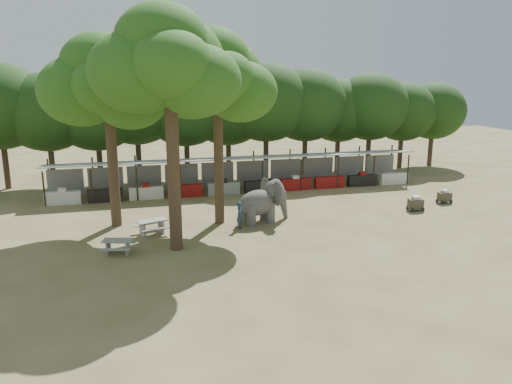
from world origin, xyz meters
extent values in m
plane|color=brown|center=(0.00, 0.00, 0.00)|extent=(100.00, 100.00, 0.00)
cube|color=gray|center=(0.00, 14.00, 2.50)|extent=(28.00, 2.99, 0.39)
cylinder|color=#2D2319|center=(-12.60, 12.65, 1.20)|extent=(0.12, 0.12, 2.40)
cylinder|color=#2D2319|center=(-12.60, 15.35, 1.40)|extent=(0.12, 0.12, 2.80)
cube|color=silver|center=(-12.60, 12.90, 0.45)|extent=(2.38, 0.50, 0.90)
cube|color=gray|center=(-12.60, 15.30, 1.00)|extent=(2.52, 0.12, 2.00)
cylinder|color=#2D2319|center=(-9.80, 12.65, 1.20)|extent=(0.12, 0.12, 2.40)
cylinder|color=#2D2319|center=(-9.80, 15.35, 1.40)|extent=(0.12, 0.12, 2.80)
cube|color=black|center=(-9.80, 12.90, 0.45)|extent=(2.38, 0.50, 0.90)
cube|color=gray|center=(-9.80, 15.30, 1.00)|extent=(2.52, 0.12, 2.00)
cylinder|color=#2D2319|center=(-7.00, 12.65, 1.20)|extent=(0.12, 0.12, 2.40)
cylinder|color=#2D2319|center=(-7.00, 15.35, 1.40)|extent=(0.12, 0.12, 2.80)
cube|color=silver|center=(-7.00, 12.90, 0.45)|extent=(2.38, 0.50, 0.90)
cube|color=gray|center=(-7.00, 15.30, 1.00)|extent=(2.52, 0.12, 2.00)
cylinder|color=#2D2319|center=(-4.20, 12.65, 1.20)|extent=(0.12, 0.12, 2.40)
cylinder|color=#2D2319|center=(-4.20, 15.35, 1.40)|extent=(0.12, 0.12, 2.80)
cube|color=maroon|center=(-4.20, 12.90, 0.45)|extent=(2.38, 0.50, 0.90)
cube|color=gray|center=(-4.20, 15.30, 1.00)|extent=(2.52, 0.12, 2.00)
cylinder|color=#2D2319|center=(-1.40, 12.65, 1.20)|extent=(0.12, 0.12, 2.40)
cylinder|color=#2D2319|center=(-1.40, 15.35, 1.40)|extent=(0.12, 0.12, 2.80)
cube|color=gray|center=(-1.40, 12.90, 0.45)|extent=(2.38, 0.50, 0.90)
cube|color=gray|center=(-1.40, 15.30, 1.00)|extent=(2.52, 0.12, 2.00)
cylinder|color=#2D2319|center=(1.40, 12.65, 1.20)|extent=(0.12, 0.12, 2.40)
cylinder|color=#2D2319|center=(1.40, 15.35, 1.40)|extent=(0.12, 0.12, 2.80)
cube|color=black|center=(1.40, 12.90, 0.45)|extent=(2.38, 0.50, 0.90)
cube|color=gray|center=(1.40, 15.30, 1.00)|extent=(2.52, 0.12, 2.00)
cylinder|color=#2D2319|center=(4.20, 12.65, 1.20)|extent=(0.12, 0.12, 2.40)
cylinder|color=#2D2319|center=(4.20, 15.35, 1.40)|extent=(0.12, 0.12, 2.80)
cube|color=maroon|center=(4.20, 12.90, 0.45)|extent=(2.38, 0.50, 0.90)
cube|color=gray|center=(4.20, 15.30, 1.00)|extent=(2.52, 0.12, 2.00)
cylinder|color=#2D2319|center=(7.00, 12.65, 1.20)|extent=(0.12, 0.12, 2.40)
cylinder|color=#2D2319|center=(7.00, 15.35, 1.40)|extent=(0.12, 0.12, 2.80)
cube|color=maroon|center=(7.00, 12.90, 0.45)|extent=(2.38, 0.50, 0.90)
cube|color=gray|center=(7.00, 15.30, 1.00)|extent=(2.52, 0.12, 2.00)
cylinder|color=#2D2319|center=(9.80, 12.65, 1.20)|extent=(0.12, 0.12, 2.40)
cylinder|color=#2D2319|center=(9.80, 15.35, 1.40)|extent=(0.12, 0.12, 2.80)
cube|color=black|center=(9.80, 12.90, 0.45)|extent=(2.38, 0.50, 0.90)
cube|color=gray|center=(9.80, 15.30, 1.00)|extent=(2.52, 0.12, 2.00)
cylinder|color=#2D2319|center=(12.60, 12.65, 1.20)|extent=(0.12, 0.12, 2.40)
cylinder|color=#2D2319|center=(12.60, 15.35, 1.40)|extent=(0.12, 0.12, 2.80)
cube|color=silver|center=(12.60, 12.90, 0.45)|extent=(2.38, 0.50, 0.90)
cube|color=gray|center=(12.60, 15.30, 1.00)|extent=(2.52, 0.12, 2.00)
cylinder|color=#332316|center=(-9.00, 7.00, 4.60)|extent=(0.60, 0.60, 9.20)
cone|color=#332316|center=(-9.00, 7.00, 9.20)|extent=(0.57, 0.57, 2.88)
ellipsoid|color=#1A4C0F|center=(-10.40, 7.30, 7.82)|extent=(4.80, 4.80, 3.94)
ellipsoid|color=#1A4C0F|center=(-7.80, 6.40, 7.42)|extent=(4.20, 4.20, 3.44)
ellipsoid|color=#1A4C0F|center=(-8.80, 8.10, 8.42)|extent=(5.20, 5.20, 4.26)
ellipsoid|color=#1A4C0F|center=(-9.00, 5.70, 8.12)|extent=(3.80, 3.80, 3.12)
ellipsoid|color=#1A4C0F|center=(-9.30, 7.20, 9.22)|extent=(4.40, 4.40, 3.61)
cylinder|color=#332316|center=(-6.00, 2.00, 5.20)|extent=(0.64, 0.64, 10.40)
cone|color=#332316|center=(-6.00, 2.00, 10.40)|extent=(0.61, 0.61, 3.25)
ellipsoid|color=#1A4C0F|center=(-7.40, 2.30, 8.84)|extent=(4.80, 4.80, 3.94)
ellipsoid|color=#1A4C0F|center=(-4.80, 1.40, 8.44)|extent=(4.20, 4.20, 3.44)
ellipsoid|color=#1A4C0F|center=(-5.80, 3.10, 9.44)|extent=(5.20, 5.20, 4.26)
ellipsoid|color=#1A4C0F|center=(-6.00, 0.70, 9.14)|extent=(3.80, 3.80, 3.12)
ellipsoid|color=#1A4C0F|center=(-6.30, 2.20, 10.24)|extent=(4.40, 4.40, 3.61)
cylinder|color=#332316|center=(-3.00, 6.00, 4.80)|extent=(0.56, 0.56, 9.60)
cone|color=#332316|center=(-3.00, 6.00, 9.60)|extent=(0.53, 0.53, 3.00)
ellipsoid|color=#1A4C0F|center=(-4.40, 6.30, 8.16)|extent=(4.80, 4.80, 3.94)
ellipsoid|color=#1A4C0F|center=(-1.80, 5.40, 7.76)|extent=(4.20, 4.20, 3.44)
ellipsoid|color=#1A4C0F|center=(-2.80, 7.10, 8.76)|extent=(5.20, 5.20, 4.26)
ellipsoid|color=#1A4C0F|center=(-3.00, 4.70, 8.46)|extent=(3.80, 3.80, 3.12)
ellipsoid|color=#1A4C0F|center=(-3.30, 6.20, 9.56)|extent=(4.40, 4.40, 3.61)
cylinder|color=#332316|center=(-16.67, 19.00, 1.87)|extent=(0.44, 0.44, 3.74)
ellipsoid|color=black|center=(-16.67, 19.00, 5.53)|extent=(6.46, 5.95, 5.61)
cylinder|color=#332316|center=(-13.33, 19.00, 1.87)|extent=(0.44, 0.44, 3.74)
ellipsoid|color=black|center=(-13.33, 19.00, 5.53)|extent=(6.46, 5.95, 5.61)
cylinder|color=#332316|center=(-10.00, 19.00, 1.87)|extent=(0.44, 0.44, 3.74)
ellipsoid|color=black|center=(-10.00, 19.00, 5.53)|extent=(6.46, 5.95, 5.61)
cylinder|color=#332316|center=(-6.67, 19.00, 1.87)|extent=(0.44, 0.44, 3.74)
ellipsoid|color=black|center=(-6.67, 19.00, 5.53)|extent=(6.46, 5.95, 5.61)
cylinder|color=#332316|center=(-3.33, 19.00, 1.87)|extent=(0.44, 0.44, 3.74)
ellipsoid|color=black|center=(-3.33, 19.00, 5.53)|extent=(6.46, 5.95, 5.61)
cylinder|color=#332316|center=(0.00, 19.00, 1.87)|extent=(0.44, 0.44, 3.74)
ellipsoid|color=black|center=(0.00, 19.00, 5.53)|extent=(6.46, 5.95, 5.61)
cylinder|color=#332316|center=(3.33, 19.00, 1.87)|extent=(0.44, 0.44, 3.74)
ellipsoid|color=black|center=(3.33, 19.00, 5.53)|extent=(6.46, 5.95, 5.61)
cylinder|color=#332316|center=(6.67, 19.00, 1.87)|extent=(0.44, 0.44, 3.74)
ellipsoid|color=black|center=(6.67, 19.00, 5.53)|extent=(6.46, 5.95, 5.61)
cylinder|color=#332316|center=(10.00, 19.00, 1.87)|extent=(0.44, 0.44, 3.74)
ellipsoid|color=black|center=(10.00, 19.00, 5.53)|extent=(6.46, 5.95, 5.61)
cylinder|color=#332316|center=(13.33, 19.00, 1.87)|extent=(0.44, 0.44, 3.74)
ellipsoid|color=black|center=(13.33, 19.00, 5.53)|extent=(6.46, 5.95, 5.61)
cylinder|color=#332316|center=(16.67, 19.00, 1.87)|extent=(0.44, 0.44, 3.74)
ellipsoid|color=black|center=(16.67, 19.00, 5.53)|extent=(6.46, 5.95, 5.61)
cylinder|color=#332316|center=(20.00, 19.00, 1.87)|extent=(0.44, 0.44, 3.74)
ellipsoid|color=black|center=(20.00, 19.00, 5.53)|extent=(6.46, 5.95, 5.61)
ellipsoid|color=#464343|center=(-0.78, 5.36, 1.25)|extent=(2.65, 1.94, 1.54)
cylinder|color=#464343|center=(-1.33, 4.84, 0.65)|extent=(0.67, 0.67, 1.30)
cylinder|color=#464343|center=(-1.51, 5.55, 0.65)|extent=(0.67, 0.67, 1.30)
cylinder|color=#464343|center=(-0.06, 5.16, 0.65)|extent=(0.67, 0.67, 1.30)
cylinder|color=#464343|center=(-0.24, 5.87, 0.65)|extent=(0.67, 0.67, 1.30)
ellipsoid|color=#464343|center=(0.31, 5.64, 1.80)|extent=(1.54, 1.36, 1.43)
ellipsoid|color=#464343|center=(0.27, 4.91, 1.83)|extent=(0.51, 1.19, 1.47)
ellipsoid|color=#464343|center=(-0.07, 6.26, 1.83)|extent=(0.51, 1.19, 1.47)
cone|color=#464343|center=(0.99, 5.81, 0.81)|extent=(0.71, 0.71, 1.62)
imported|color=#26384C|center=(-2.09, 4.50, 0.80)|extent=(0.51, 0.65, 1.61)
cube|color=gray|center=(-8.89, 2.06, 0.70)|extent=(1.58, 1.03, 0.06)
cube|color=gray|center=(-9.36, 2.18, 0.34)|extent=(0.24, 0.59, 0.68)
cube|color=gray|center=(-8.42, 1.94, 0.34)|extent=(0.24, 0.59, 0.68)
cube|color=gray|center=(-9.03, 1.55, 0.41)|extent=(1.47, 0.60, 0.05)
cube|color=gray|center=(-8.76, 2.58, 0.41)|extent=(1.47, 0.60, 0.05)
cube|color=gray|center=(-7.08, 4.73, 0.79)|extent=(1.81, 1.28, 0.07)
cube|color=gray|center=(-7.59, 4.54, 0.38)|extent=(0.33, 0.66, 0.77)
cube|color=gray|center=(-6.56, 4.91, 0.38)|extent=(0.33, 0.66, 0.77)
cube|color=gray|center=(-6.87, 4.16, 0.46)|extent=(1.64, 0.82, 0.05)
cube|color=gray|center=(-7.28, 5.30, 0.46)|extent=(1.64, 0.82, 0.05)
cube|color=#342D22|center=(9.86, 5.32, 0.46)|extent=(0.96, 0.63, 0.64)
cylinder|color=black|center=(9.47, 5.06, 0.14)|extent=(0.28, 0.08, 0.27)
cylinder|color=black|center=(10.19, 4.99, 0.14)|extent=(0.28, 0.08, 0.27)
cylinder|color=black|center=(9.52, 5.66, 0.14)|extent=(0.28, 0.08, 0.27)
cylinder|color=black|center=(10.25, 5.59, 0.14)|extent=(0.28, 0.08, 0.27)
cube|color=silver|center=(9.86, 5.32, 0.87)|extent=(0.49, 0.41, 0.23)
cube|color=#342D22|center=(12.89, 6.57, 0.44)|extent=(0.89, 0.55, 0.61)
cylinder|color=black|center=(12.55, 6.28, 0.13)|extent=(0.26, 0.06, 0.26)
cylinder|color=black|center=(13.25, 6.30, 0.13)|extent=(0.26, 0.06, 0.26)
cylinder|color=black|center=(12.53, 6.85, 0.13)|extent=(0.26, 0.06, 0.26)
cylinder|color=black|center=(13.23, 6.87, 0.13)|extent=(0.26, 0.06, 0.26)
cube|color=silver|center=(12.89, 6.57, 0.83)|extent=(0.45, 0.36, 0.22)
camera|label=1|loc=(-8.21, -22.41, 8.82)|focal=35.00mm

